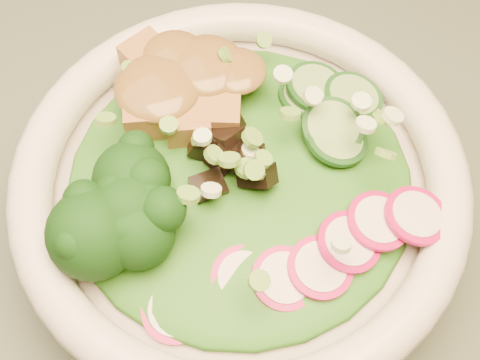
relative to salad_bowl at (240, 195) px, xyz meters
name	(u,v)px	position (x,y,z in m)	size (l,w,h in m)	color
salad_bowl	(240,195)	(0.00, 0.00, 0.00)	(0.30, 0.30, 0.08)	silver
lettuce_bed	(240,179)	(0.00, 0.00, 0.02)	(0.23, 0.23, 0.03)	#1F5512
broccoli_florets	(148,226)	(-0.07, -0.02, 0.04)	(0.09, 0.08, 0.05)	black
radish_slices	(316,259)	(0.02, -0.07, 0.03)	(0.12, 0.04, 0.02)	#B20D54
cucumber_slices	(330,115)	(0.07, 0.02, 0.04)	(0.08, 0.08, 0.04)	#78A95D
mushroom_heap	(228,152)	(0.00, 0.01, 0.04)	(0.08, 0.08, 0.04)	black
tofu_cubes	(182,94)	(-0.02, 0.07, 0.04)	(0.10, 0.07, 0.04)	olive
peanut_sauce	(180,81)	(-0.02, 0.07, 0.05)	(0.08, 0.06, 0.02)	brown
scallion_garnish	(240,157)	(0.00, 0.00, 0.05)	(0.22, 0.22, 0.03)	#66A038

